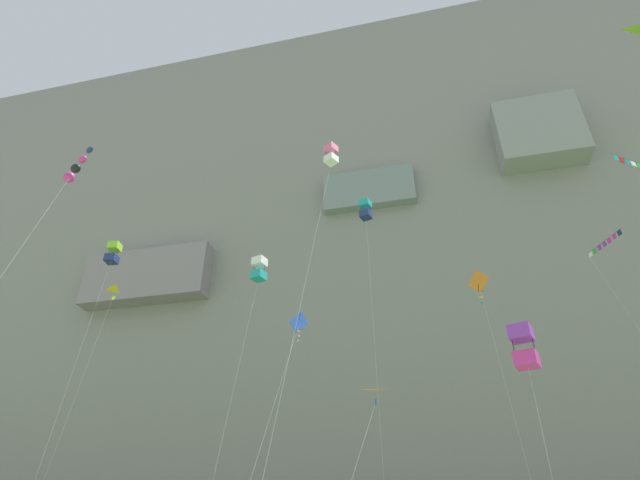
% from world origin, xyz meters
% --- Properties ---
extents(cliff_face, '(180.00, 34.17, 78.57)m').
position_xyz_m(cliff_face, '(-0.01, 65.24, 39.28)').
color(cliff_face, gray).
rests_on(cliff_face, ground).
extents(kite_banner_upper_mid, '(3.48, 7.42, 25.54)m').
position_xyz_m(kite_banner_upper_mid, '(22.26, 39.48, 23.90)').
color(kite_banner_upper_mid, black).
rests_on(kite_banner_upper_mid, ground).
extents(kite_delta_front_field, '(3.37, 4.11, 8.79)m').
position_xyz_m(kite_delta_front_field, '(2.40, 23.64, 8.47)').
color(kite_delta_front_field, orange).
rests_on(kite_delta_front_field, ground).
extents(kite_diamond_near_cliff, '(1.71, 4.83, 22.57)m').
position_xyz_m(kite_diamond_near_cliff, '(10.34, 36.58, 20.95)').
color(kite_diamond_near_cliff, orange).
rests_on(kite_diamond_near_cliff, ground).
extents(kite_windsock_high_left, '(4.00, 4.56, 20.10)m').
position_xyz_m(kite_windsock_high_left, '(-12.45, 13.82, 19.57)').
color(kite_windsock_high_left, '#CC3399').
rests_on(kite_windsock_high_left, ground).
extents(kite_box_high_center, '(1.21, 3.20, 28.14)m').
position_xyz_m(kite_box_high_center, '(-24.50, 33.60, 27.00)').
color(kite_box_high_center, '#8CCC33').
rests_on(kite_box_high_center, ground).
extents(kite_diamond_mid_right, '(2.77, 5.28, 15.24)m').
position_xyz_m(kite_diamond_mid_right, '(-2.78, 25.67, 13.76)').
color(kite_diamond_mid_right, blue).
rests_on(kite_diamond_mid_right, ground).
extents(kite_delta_high_right, '(1.92, 5.45, 23.58)m').
position_xyz_m(kite_delta_high_right, '(-24.95, 36.34, 22.81)').
color(kite_delta_high_right, yellow).
rests_on(kite_delta_high_right, ground).
extents(kite_box_low_left, '(3.27, 5.58, 25.80)m').
position_xyz_m(kite_box_low_left, '(0.47, 21.86, 24.95)').
color(kite_box_low_left, pink).
rests_on(kite_box_low_left, ground).
extents(kite_banner_far_right, '(3.86, 6.94, 29.80)m').
position_xyz_m(kite_banner_far_right, '(24.27, 33.62, 28.43)').
color(kite_banner_far_right, black).
rests_on(kite_banner_far_right, ground).
extents(kite_box_upper_right, '(1.43, 2.20, 11.69)m').
position_xyz_m(kite_box_upper_right, '(10.38, 22.58, 10.57)').
color(kite_box_upper_right, purple).
rests_on(kite_box_upper_right, ground).
extents(kite_box_far_left, '(1.23, 2.42, 30.03)m').
position_xyz_m(kite_box_far_left, '(1.14, 34.72, 28.99)').
color(kite_box_far_left, teal).
rests_on(kite_box_far_left, ground).
extents(kite_box_upper_left, '(1.87, 4.61, 22.59)m').
position_xyz_m(kite_box_upper_left, '(-7.60, 30.65, 21.55)').
color(kite_box_upper_left, white).
rests_on(kite_box_upper_left, ground).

